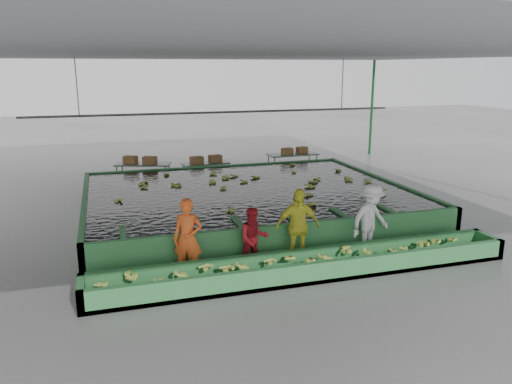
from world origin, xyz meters
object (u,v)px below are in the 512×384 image
object	(u,v)px
packing_table_left	(144,175)
packing_table_right	(292,165)
sorting_trough	(309,266)
worker_b	(254,239)
box_stack_mid	(206,163)
packing_table_mid	(206,173)
box_stack_right	(295,153)
flotation_tank	(247,201)
worker_a	(188,238)
worker_c	(298,227)
box_stack_left	(140,163)
worker_d	(370,220)

from	to	relation	value
packing_table_left	packing_table_right	bearing A→B (deg)	2.18
sorting_trough	worker_b	size ratio (longest dim) A/B	6.70
box_stack_mid	packing_table_left	bearing A→B (deg)	178.59
packing_table_mid	box_stack_right	size ratio (longest dim) A/B	1.58
flotation_tank	box_stack_right	distance (m)	6.34
packing_table_right	box_stack_mid	size ratio (longest dim) A/B	1.67
sorting_trough	box_stack_mid	bearing A→B (deg)	91.86
packing_table_mid	box_stack_right	distance (m)	4.06
sorting_trough	box_stack_right	world-z (taller)	box_stack_right
flotation_tank	worker_b	world-z (taller)	worker_b
worker_a	packing_table_right	size ratio (longest dim) A/B	0.84
worker_c	box_stack_left	bearing A→B (deg)	111.77
worker_b	box_stack_left	size ratio (longest dim) A/B	1.14
packing_table_right	box_stack_mid	bearing A→B (deg)	-175.51
worker_b	box_stack_right	xyz separation A→B (m)	(4.74, 9.45, 0.24)
worker_d	packing_table_right	size ratio (longest dim) A/B	0.85
flotation_tank	packing_table_left	distance (m)	5.66
worker_a	box_stack_right	size ratio (longest dim) A/B	1.53
worker_b	packing_table_left	size ratio (longest dim) A/B	0.70
worker_d	packing_table_left	xyz separation A→B (m)	(-4.82, 9.20, -0.44)
box_stack_left	box_stack_right	size ratio (longest dim) A/B	1.09
sorting_trough	worker_c	size ratio (longest dim) A/B	5.35
worker_b	box_stack_mid	bearing A→B (deg)	86.54
packing_table_right	box_stack_left	size ratio (longest dim) A/B	1.66
packing_table_mid	box_stack_left	distance (m)	2.65
sorting_trough	box_stack_right	distance (m)	10.91
worker_c	sorting_trough	bearing A→B (deg)	-87.58
worker_a	box_stack_mid	world-z (taller)	worker_a
worker_b	sorting_trough	bearing A→B (deg)	-35.27
sorting_trough	worker_a	distance (m)	2.82
box_stack_right	box_stack_left	bearing A→B (deg)	-177.76
worker_a	box_stack_left	world-z (taller)	worker_a
sorting_trough	box_stack_mid	distance (m)	9.96
worker_b	packing_table_mid	distance (m)	9.17
packing_table_left	worker_a	bearing A→B (deg)	-88.70
box_stack_mid	worker_b	bearing A→B (deg)	-94.74
box_stack_left	worker_c	bearing A→B (deg)	-72.12
box_stack_right	packing_table_right	bearing A→B (deg)	-178.24
worker_a	box_stack_right	distance (m)	11.35
box_stack_left	packing_table_mid	bearing A→B (deg)	-1.14
worker_c	packing_table_mid	bearing A→B (deg)	96.20
flotation_tank	packing_table_mid	distance (m)	4.85
box_stack_left	box_stack_mid	size ratio (longest dim) A/B	1.01
packing_table_right	box_stack_mid	distance (m)	3.92
worker_b	packing_table_left	xyz separation A→B (m)	(-1.75, 9.20, -0.26)
box_stack_right	sorting_trough	bearing A→B (deg)	-109.68
sorting_trough	box_stack_left	bearing A→B (deg)	106.42
packing_table_left	packing_table_mid	bearing A→B (deg)	-1.45
box_stack_left	worker_b	bearing A→B (deg)	-78.54
box_stack_right	worker_b	bearing A→B (deg)	-116.67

